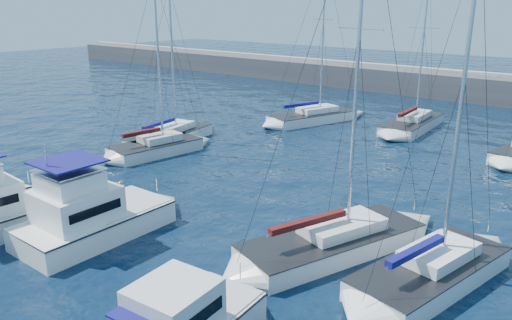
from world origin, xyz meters
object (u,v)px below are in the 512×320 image
Objects in this scene: sailboat_mid_a at (170,137)px; sailboat_mid_e at (431,272)px; motor_yacht_stbd_inner at (88,217)px; sailboat_mid_b at (156,147)px; sailboat_back_a at (313,117)px; sailboat_back_b at (412,124)px; sailboat_mid_d at (333,242)px.

sailboat_mid_a is 0.92× the size of sailboat_mid_e.
sailboat_mid_b reaches higher than motor_yacht_stbd_inner.
sailboat_mid_e is 30.36m from sailboat_back_a.
sailboat_back_b is (-11.86, 25.70, -0.01)m from sailboat_mid_e.
sailboat_back_b is at bearing 124.00° from sailboat_mid_d.
sailboat_mid_b is (1.75, -2.99, 0.02)m from sailboat_mid_a.
sailboat_back_a is (3.29, 17.31, 0.01)m from sailboat_mid_b.
sailboat_back_b is at bearing 40.90° from sailboat_mid_a.
sailboat_mid_d is 27.68m from sailboat_back_a.
sailboat_mid_a is at bearing 127.77° from sailboat_mid_b.
sailboat_back_b is at bearing 39.36° from sailboat_back_a.
sailboat_mid_e is (24.03, -4.87, -0.00)m from sailboat_mid_b.
sailboat_back_a is at bearing 143.96° from sailboat_mid_e.
sailboat_mid_e reaches higher than motor_yacht_stbd_inner.
sailboat_mid_a is at bearing 173.93° from sailboat_mid_e.
sailboat_back_b is (13.93, 17.84, 0.01)m from sailboat_mid_a.
sailboat_mid_b reaches higher than sailboat_mid_a.
sailboat_mid_e is at bearing -4.11° from sailboat_mid_b.
sailboat_back_a is (-5.85, 29.06, -0.61)m from motor_yacht_stbd_inner.
sailboat_back_b is (-7.24, 26.02, -0.02)m from sailboat_mid_d.
sailboat_back_b is at bearing 83.14° from motor_yacht_stbd_inner.
sailboat_mid_d is at bearing -32.23° from sailboat_mid_a.
sailboat_back_a reaches higher than sailboat_back_b.
sailboat_mid_a is 0.87× the size of sailboat_back_b.
sailboat_mid_e is 28.30m from sailboat_back_b.
sailboat_mid_b is 24.52m from sailboat_mid_e.
sailboat_back_a is (-16.13, 22.50, -0.00)m from sailboat_mid_d.
sailboat_mid_e is at bearing 22.42° from sailboat_mid_d.
sailboat_mid_d reaches higher than sailboat_mid_a.
sailboat_mid_d reaches higher than sailboat_back_b.
sailboat_mid_b is at bearing 179.42° from sailboat_mid_e.
sailboat_back_b reaches higher than sailboat_mid_e.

